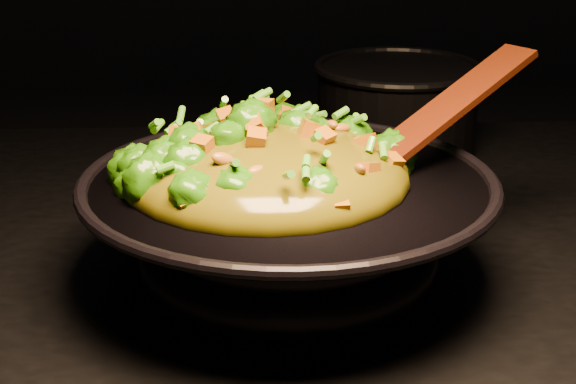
{
  "coord_description": "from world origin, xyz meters",
  "views": [
    {
      "loc": [
        -0.14,
        -0.95,
        1.33
      ],
      "look_at": [
        -0.1,
        -0.11,
        1.0
      ],
      "focal_mm": 55.0,
      "sensor_mm": 36.0,
      "label": 1
    }
  ],
  "objects": [
    {
      "name": "back_pot",
      "position": [
        0.08,
        0.31,
        0.97
      ],
      "size": [
        0.31,
        0.31,
        0.14
      ],
      "primitive_type": "cylinder",
      "rotation": [
        0.0,
        0.0,
        0.42
      ],
      "color": "black",
      "rests_on": "stovetop"
    },
    {
      "name": "spatula",
      "position": [
        0.06,
        -0.07,
        1.06
      ],
      "size": [
        0.25,
        0.19,
        0.12
      ],
      "primitive_type": "cube",
      "rotation": [
        0.0,
        -0.38,
        0.61
      ],
      "color": "#311003",
      "rests_on": "wok"
    },
    {
      "name": "wok",
      "position": [
        -0.1,
        -0.12,
        0.96
      ],
      "size": [
        0.5,
        0.5,
        0.11
      ],
      "primitive_type": null,
      "rotation": [
        0.0,
        0.0,
        0.26
      ],
      "color": "black",
      "rests_on": "stovetop"
    },
    {
      "name": "stir_fry",
      "position": [
        -0.12,
        -0.11,
        1.06
      ],
      "size": [
        0.29,
        0.29,
        0.1
      ],
      "primitive_type": null,
      "rotation": [
        0.0,
        0.0,
        -0.0
      ],
      "color": "#2C7508",
      "rests_on": "wok"
    }
  ]
}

